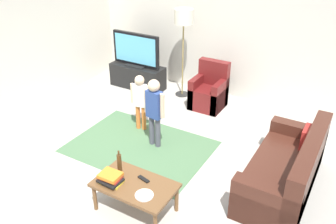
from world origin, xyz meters
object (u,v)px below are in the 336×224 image
bottle (119,163)px  plate (144,195)px  tv_remote (144,179)px  floor_lamp (184,21)px  child_near_tv (140,98)px  tv_stand (138,77)px  coffee_table (135,187)px  child_center (154,107)px  book_stack (110,178)px  armchair (210,92)px  tv (136,50)px  couch (288,172)px

bottle → plate: bearing=-22.9°
tv_remote → plate: bearing=-41.8°
floor_lamp → child_near_tv: (0.04, -1.59, -0.94)m
tv_stand → coffee_table: size_ratio=1.20×
child_center → tv_remote: 1.44m
child_near_tv → book_stack: size_ratio=3.25×
floor_lamp → tv_remote: 3.55m
coffee_table → floor_lamp: bearing=108.7°
armchair → floor_lamp: (-0.70, 0.19, 1.25)m
tv → child_center: 2.32m
child_near_tv → tv_remote: (1.12, -1.57, -0.18)m
child_center → tv_remote: bearing=-63.2°
child_near_tv → bottle: (0.77, -1.59, -0.05)m
floor_lamp → child_center: bearing=-74.5°
child_near_tv → bottle: child_near_tv is taller
floor_lamp → book_stack: bearing=-76.2°
coffee_table → bottle: bearing=161.6°
tv_stand → child_near_tv: bearing=-53.5°
tv_remote → plate: size_ratio=0.77×
plate → floor_lamp: bearing=111.4°
book_stack → tv_remote: size_ratio=1.83×
tv_stand → couch: bearing=-25.7°
bottle → tv_remote: 0.37m
floor_lamp → child_near_tv: bearing=-88.5°
armchair → tv_remote: bearing=-81.3°
tv_remote → couch: bearing=52.5°
coffee_table → tv: bearing=124.4°
couch → child_center: (-2.13, 0.02, 0.41)m
book_stack → tv_remote: bearing=36.4°
tv_remote → tv_stand: bearing=138.8°
child_near_tv → book_stack: child_near_tv is taller
book_stack → floor_lamp: bearing=103.8°
bottle → book_stack: bearing=-83.9°
floor_lamp → book_stack: (0.83, -3.40, -1.06)m
tv → armchair: (1.72, -0.02, -0.55)m
child_near_tv → book_stack: bearing=-66.4°
coffee_table → book_stack: 0.32m
bottle → coffee_table: bearing=-18.4°
tv_stand → coffee_table: (2.13, -3.13, 0.13)m
book_stack → plate: book_stack is taller
tv_stand → coffee_table: bearing=-55.7°
couch → coffee_table: size_ratio=1.80×
coffee_table → book_stack: book_stack is taller
coffee_table → plate: bearing=-28.6°
child_center → coffee_table: size_ratio=1.16×
child_center → plate: 1.73m
tv_stand → child_center: 2.37m
armchair → coffee_table: size_ratio=0.90×
tv → tv_stand: bearing=90.0°
tv_stand → couch: 4.08m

